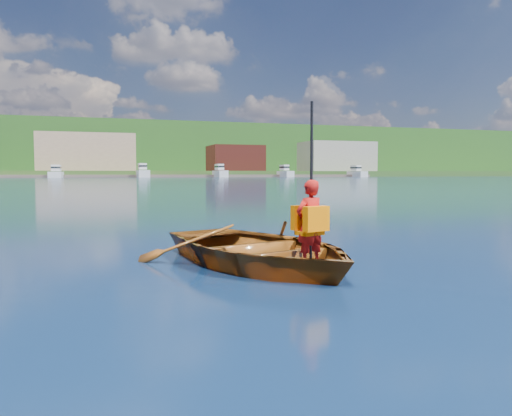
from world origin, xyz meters
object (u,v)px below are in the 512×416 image
dock (129,176)px  marina_yachts (113,173)px  child_paddler (310,222)px  rowboat (258,249)px

dock → marina_yachts: (-4.79, -4.72, 1.03)m
child_paddler → dock: 149.96m
child_paddler → dock: (6.65, 149.81, -0.25)m
rowboat → marina_yachts: bearing=89.1°
rowboat → dock: 149.16m
rowboat → dock: size_ratio=0.03×
dock → rowboat: bearing=-92.7°
rowboat → marina_yachts: size_ratio=0.03×
rowboat → child_paddler: size_ratio=2.04×
child_paddler → marina_yachts: size_ratio=0.01×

